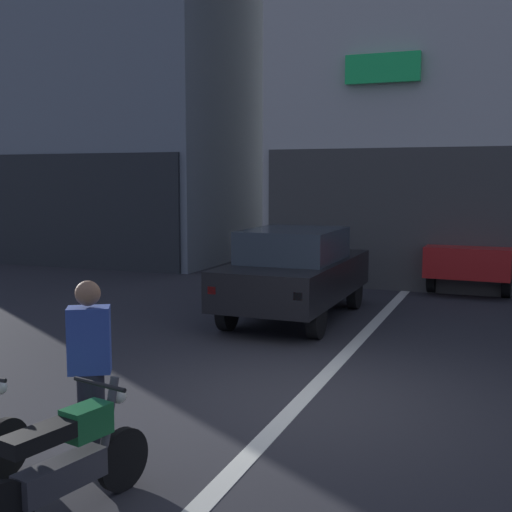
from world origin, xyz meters
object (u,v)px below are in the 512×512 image
object	(u,v)px
car_red_down_street	(476,248)
motorcycle_green_row_left_mid	(68,460)
person_by_motorcycles	(90,373)
car_black_crossing_near	(295,271)

from	to	relation	value
car_red_down_street	motorcycle_green_row_left_mid	bearing A→B (deg)	-100.21
car_red_down_street	person_by_motorcycles	world-z (taller)	person_by_motorcycles
motorcycle_green_row_left_mid	car_red_down_street	bearing A→B (deg)	79.79
motorcycle_green_row_left_mid	person_by_motorcycles	bearing A→B (deg)	114.14
motorcycle_green_row_left_mid	car_black_crossing_near	bearing A→B (deg)	94.56
car_red_down_street	person_by_motorcycles	xyz separation A→B (m)	(-2.60, -11.58, -0.03)
car_black_crossing_near	person_by_motorcycles	xyz separation A→B (m)	(0.22, -6.50, -0.03)
car_red_down_street	person_by_motorcycles	bearing A→B (deg)	-102.67
motorcycle_green_row_left_mid	person_by_motorcycles	world-z (taller)	person_by_motorcycles
car_red_down_street	person_by_motorcycles	distance (m)	11.86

